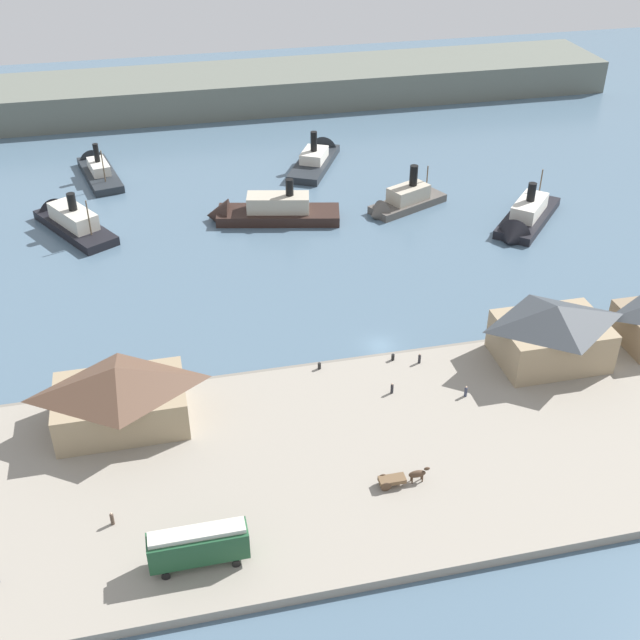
% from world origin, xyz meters
% --- Properties ---
extents(ground_plane, '(320.00, 320.00, 0.00)m').
position_xyz_m(ground_plane, '(0.00, 0.00, 0.00)').
color(ground_plane, slate).
extents(quay_promenade, '(110.00, 36.00, 1.20)m').
position_xyz_m(quay_promenade, '(0.00, -22.00, 0.60)').
color(quay_promenade, gray).
rests_on(quay_promenade, ground).
extents(seawall_edge, '(110.00, 0.80, 1.00)m').
position_xyz_m(seawall_edge, '(0.00, -3.60, 0.50)').
color(seawall_edge, slate).
rests_on(seawall_edge, ground).
extents(ferry_shed_customs_shed, '(15.81, 10.67, 8.23)m').
position_xyz_m(ferry_shed_customs_shed, '(-35.75, -10.25, 5.38)').
color(ferry_shed_customs_shed, '#998466').
rests_on(ferry_shed_customs_shed, quay_promenade).
extents(ferry_shed_east_terminal, '(14.36, 10.60, 8.53)m').
position_xyz_m(ferry_shed_east_terminal, '(20.77, -9.71, 5.53)').
color(ferry_shed_east_terminal, '#998466').
rests_on(ferry_shed_east_terminal, quay_promenade).
extents(street_tram, '(9.86, 2.83, 4.59)m').
position_xyz_m(street_tram, '(-28.77, -33.89, 3.86)').
color(street_tram, '#1E4C2D').
rests_on(street_tram, quay_promenade).
extents(horse_cart, '(5.83, 1.45, 1.87)m').
position_xyz_m(horse_cart, '(-5.85, -27.87, 2.13)').
color(horse_cart, brown).
rests_on(horse_cart, quay_promenade).
extents(pedestrian_near_cart, '(0.40, 0.40, 1.63)m').
position_xyz_m(pedestrian_near_cart, '(-37.24, -26.74, 1.94)').
color(pedestrian_near_cart, '#4C3D33').
rests_on(pedestrian_near_cart, quay_promenade).
extents(pedestrian_walking_east, '(0.37, 0.37, 1.51)m').
position_xyz_m(pedestrian_walking_east, '(3.46, -6.70, 1.89)').
color(pedestrian_walking_east, '#232328').
rests_on(pedestrian_walking_east, quay_promenade).
extents(pedestrian_standing_center, '(0.39, 0.39, 1.56)m').
position_xyz_m(pedestrian_standing_center, '(6.89, -14.82, 1.91)').
color(pedestrian_standing_center, '#33384C').
rests_on(pedestrian_standing_center, quay_promenade).
extents(pedestrian_at_waters_edge, '(0.38, 0.38, 1.54)m').
position_xyz_m(pedestrian_at_waters_edge, '(-2.08, -12.11, 1.90)').
color(pedestrian_at_waters_edge, '#232328').
rests_on(pedestrian_at_waters_edge, quay_promenade).
extents(mooring_post_east, '(0.44, 0.44, 0.90)m').
position_xyz_m(mooring_post_east, '(0.18, -5.27, 1.65)').
color(mooring_post_east, black).
rests_on(mooring_post_east, quay_promenade).
extents(mooring_post_center_west, '(0.44, 0.44, 0.90)m').
position_xyz_m(mooring_post_center_west, '(-10.00, -4.99, 1.65)').
color(mooring_post_center_west, black).
rests_on(mooring_post_center_west, quay_promenade).
extents(ferry_approaching_west, '(15.31, 21.95, 9.88)m').
position_xyz_m(ferry_approaching_west, '(6.36, 68.56, 1.18)').
color(ferry_approaching_west, '#23282D').
rests_on(ferry_approaching_west, ground).
extents(ferry_near_quay, '(25.14, 11.54, 10.09)m').
position_xyz_m(ferry_near_quay, '(-9.57, 43.45, 1.63)').
color(ferry_near_quay, black).
rests_on(ferry_near_quay, ground).
extents(ferry_mid_harbor, '(17.47, 11.64, 9.80)m').
position_xyz_m(ferry_mid_harbor, '(16.45, 41.96, 1.57)').
color(ferry_mid_harbor, '#514C47').
rests_on(ferry_mid_harbor, ground).
extents(ferry_moored_west, '(9.60, 21.03, 9.74)m').
position_xyz_m(ferry_moored_west, '(-39.44, 72.42, 1.12)').
color(ferry_moored_west, '#23282D').
rests_on(ferry_moored_west, ground).
extents(ferry_moored_east, '(18.95, 20.03, 10.27)m').
position_xyz_m(ferry_moored_east, '(35.71, 29.98, 1.39)').
color(ferry_moored_east, black).
rests_on(ferry_moored_east, ground).
extents(ferry_departing_north, '(15.98, 21.69, 10.03)m').
position_xyz_m(ferry_departing_north, '(-44.36, 48.42, 1.53)').
color(ferry_departing_north, black).
rests_on(ferry_departing_north, ground).
extents(far_headland, '(180.00, 24.00, 8.00)m').
position_xyz_m(far_headland, '(0.00, 110.00, 4.00)').
color(far_headland, '#60665B').
rests_on(far_headland, ground).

